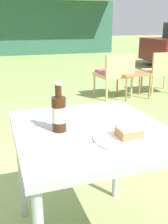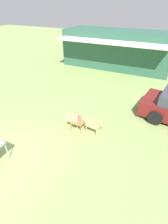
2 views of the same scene
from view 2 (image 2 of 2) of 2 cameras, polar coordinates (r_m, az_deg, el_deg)
The scene contains 4 objects.
cabin_building at distance 15.19m, azimuth 10.70°, elevation 19.57°, with size 8.32×4.24×2.79m.
wicker_chair_cushioned at distance 7.53m, azimuth -3.49°, elevation -2.03°, with size 0.59×0.57×0.77m.
wicker_chair_plain at distance 7.18m, azimuth 3.09°, elevation -3.99°, with size 0.60×0.58×0.77m.
garden_side_table at distance 7.35m, azimuth -2.03°, elevation -3.62°, with size 0.50×0.39×0.44m.
Camera 2 is at (4.62, -2.40, 4.73)m, focal length 28.00 mm.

